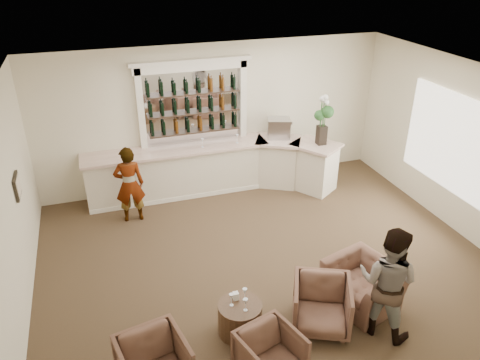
% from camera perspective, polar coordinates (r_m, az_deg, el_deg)
% --- Properties ---
extents(ground, '(8.00, 8.00, 0.00)m').
position_cam_1_polar(ground, '(8.60, 3.45, -10.21)').
color(ground, brown).
rests_on(ground, ground).
extents(room_shell, '(8.04, 7.02, 3.32)m').
position_cam_1_polar(room_shell, '(8.09, 3.15, 6.30)').
color(room_shell, beige).
rests_on(room_shell, ground).
extents(bar_counter, '(5.72, 1.80, 1.14)m').
position_cam_1_polar(bar_counter, '(10.70, -3.10, 1.38)').
color(bar_counter, white).
rests_on(bar_counter, ground).
extents(back_bar_alcove, '(2.64, 0.25, 3.00)m').
position_cam_1_polar(back_bar_alcove, '(10.46, -5.72, 9.29)').
color(back_bar_alcove, white).
rests_on(back_bar_alcove, ground).
extents(cocktail_table, '(0.65, 0.65, 0.50)m').
position_cam_1_polar(cocktail_table, '(7.19, -0.00, -16.48)').
color(cocktail_table, '#533723').
rests_on(cocktail_table, ground).
extents(sommelier, '(0.61, 0.42, 1.63)m').
position_cam_1_polar(sommelier, '(9.72, -13.33, -0.54)').
color(sommelier, gray).
rests_on(sommelier, ground).
extents(guest, '(1.06, 1.09, 1.77)m').
position_cam_1_polar(guest, '(7.11, 17.54, -11.78)').
color(guest, gray).
rests_on(guest, ground).
extents(armchair_center, '(0.94, 0.95, 0.70)m').
position_cam_1_polar(armchair_center, '(6.57, 3.71, -20.57)').
color(armchair_center, brown).
rests_on(armchair_center, ground).
extents(armchair_right, '(1.12, 1.13, 0.78)m').
position_cam_1_polar(armchair_right, '(7.29, 9.90, -14.79)').
color(armchair_right, brown).
rests_on(armchair_right, ground).
extents(armchair_far, '(1.23, 1.32, 0.71)m').
position_cam_1_polar(armchair_far, '(7.84, 14.83, -12.21)').
color(armchair_far, brown).
rests_on(armchair_far, ground).
extents(espresso_machine, '(0.62, 0.57, 0.45)m').
position_cam_1_polar(espresso_machine, '(10.89, 4.74, 6.34)').
color(espresso_machine, '#B0B0B5').
rests_on(espresso_machine, bar_counter).
extents(flower_vase, '(0.30, 0.30, 1.14)m').
position_cam_1_polar(flower_vase, '(10.48, 10.08, 7.60)').
color(flower_vase, black).
rests_on(flower_vase, bar_counter).
extents(wine_glass_bar_left, '(0.07, 0.07, 0.21)m').
position_cam_1_polar(wine_glass_bar_left, '(10.56, -0.36, 5.06)').
color(wine_glass_bar_left, white).
rests_on(wine_glass_bar_left, bar_counter).
extents(wine_glass_bar_right, '(0.07, 0.07, 0.21)m').
position_cam_1_polar(wine_glass_bar_right, '(10.37, -4.61, 4.55)').
color(wine_glass_bar_right, white).
rests_on(wine_glass_bar_right, bar_counter).
extents(wine_glass_tbl_a, '(0.07, 0.07, 0.21)m').
position_cam_1_polar(wine_glass_tbl_a, '(6.94, -1.05, -14.40)').
color(wine_glass_tbl_a, white).
rests_on(wine_glass_tbl_a, cocktail_table).
extents(wine_glass_tbl_b, '(0.07, 0.07, 0.21)m').
position_cam_1_polar(wine_glass_tbl_b, '(7.03, 0.59, -13.78)').
color(wine_glass_tbl_b, white).
rests_on(wine_glass_tbl_b, cocktail_table).
extents(wine_glass_tbl_c, '(0.07, 0.07, 0.21)m').
position_cam_1_polar(wine_glass_tbl_c, '(6.87, 0.68, -14.97)').
color(wine_glass_tbl_c, white).
rests_on(wine_glass_tbl_c, cocktail_table).
extents(napkin_holder, '(0.08, 0.08, 0.12)m').
position_cam_1_polar(napkin_holder, '(7.07, -0.52, -13.95)').
color(napkin_holder, white).
rests_on(napkin_holder, cocktail_table).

